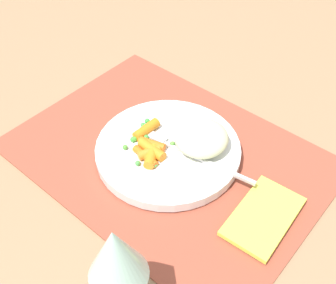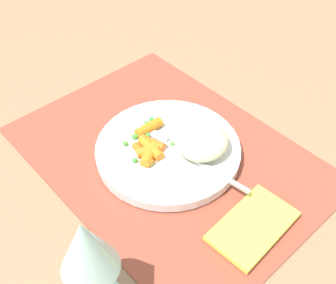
{
  "view_description": "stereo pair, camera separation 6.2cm",
  "coord_description": "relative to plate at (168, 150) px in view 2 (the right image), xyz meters",
  "views": [
    {
      "loc": [
        -0.32,
        0.37,
        0.52
      ],
      "look_at": [
        0.0,
        0.0,
        0.03
      ],
      "focal_mm": 44.61,
      "sensor_mm": 36.0,
      "label": 1
    },
    {
      "loc": [
        -0.36,
        0.33,
        0.52
      ],
      "look_at": [
        0.0,
        0.0,
        0.03
      ],
      "focal_mm": 44.61,
      "sensor_mm": 36.0,
      "label": 2
    }
  ],
  "objects": [
    {
      "name": "rice_mound",
      "position": [
        -0.04,
        -0.04,
        0.03
      ],
      "size": [
        0.09,
        0.09,
        0.04
      ],
      "primitive_type": "ellipsoid",
      "color": "beige",
      "rests_on": "plate"
    },
    {
      "name": "wine_glass",
      "position": [
        -0.13,
        0.24,
        0.11
      ],
      "size": [
        0.07,
        0.07,
        0.17
      ],
      "color": "#B2E0CC",
      "rests_on": "ground_plane"
    },
    {
      "name": "plate",
      "position": [
        0.0,
        0.0,
        0.0
      ],
      "size": [
        0.24,
        0.24,
        0.02
      ],
      "primitive_type": "cylinder",
      "color": "white",
      "rests_on": "placemat"
    },
    {
      "name": "carrot_portion",
      "position": [
        0.02,
        0.03,
        0.02
      ],
      "size": [
        0.08,
        0.09,
        0.02
      ],
      "color": "orange",
      "rests_on": "plate"
    },
    {
      "name": "placemat",
      "position": [
        0.0,
        0.0,
        -0.01
      ],
      "size": [
        0.51,
        0.37,
        0.01
      ],
      "primitive_type": "cube",
      "color": "#9E4733",
      "rests_on": "ground_plane"
    },
    {
      "name": "napkin",
      "position": [
        -0.19,
        0.01,
        -0.0
      ],
      "size": [
        0.09,
        0.14,
        0.01
      ],
      "primitive_type": "cube",
      "rotation": [
        0.0,
        0.0,
        0.06
      ],
      "color": "#EAE54C",
      "rests_on": "placemat"
    },
    {
      "name": "fork",
      "position": [
        -0.03,
        -0.0,
        0.01
      ],
      "size": [
        0.21,
        0.04,
        0.01
      ],
      "color": "silver",
      "rests_on": "plate"
    },
    {
      "name": "ground_plane",
      "position": [
        0.0,
        0.0,
        -0.01
      ],
      "size": [
        2.4,
        2.4,
        0.0
      ],
      "primitive_type": "plane",
      "color": "#997551"
    },
    {
      "name": "pea_scatter",
      "position": [
        0.03,
        0.02,
        0.01
      ],
      "size": [
        0.09,
        0.09,
        0.01
      ],
      "color": "green",
      "rests_on": "plate"
    }
  ]
}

